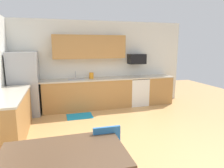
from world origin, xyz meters
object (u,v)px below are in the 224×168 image
object	(u,v)px
microwave	(137,59)
dining_table	(64,158)
oven_range	(137,91)
chair_near_table	(109,154)
kettle	(91,76)
refrigerator	(25,84)

from	to	relation	value
microwave	dining_table	size ratio (longest dim) A/B	0.39
oven_range	chair_near_table	size ratio (longest dim) A/B	1.07
oven_range	chair_near_table	world-z (taller)	oven_range
oven_range	microwave	xyz separation A→B (m)	(-0.00, 0.10, 1.05)
kettle	microwave	bearing A→B (deg)	1.88
dining_table	kettle	xyz separation A→B (m)	(1.02, 3.89, 0.32)
kettle	refrigerator	bearing A→B (deg)	-176.09
refrigerator	oven_range	world-z (taller)	refrigerator
refrigerator	dining_table	xyz separation A→B (m)	(0.89, -3.76, -0.19)
dining_table	kettle	distance (m)	4.03
dining_table	microwave	bearing A→B (deg)	57.23
microwave	oven_range	bearing A→B (deg)	-90.00
microwave	dining_table	distance (m)	4.75
dining_table	chair_near_table	world-z (taller)	chair_near_table
refrigerator	kettle	distance (m)	1.91
chair_near_table	kettle	bearing A→B (deg)	83.35
oven_range	dining_table	world-z (taller)	oven_range
oven_range	dining_table	distance (m)	4.61
microwave	dining_table	xyz separation A→B (m)	(-2.54, -3.94, -0.81)
chair_near_table	kettle	distance (m)	3.70
microwave	dining_table	bearing A→B (deg)	-122.77
refrigerator	chair_near_table	size ratio (longest dim) A/B	2.08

